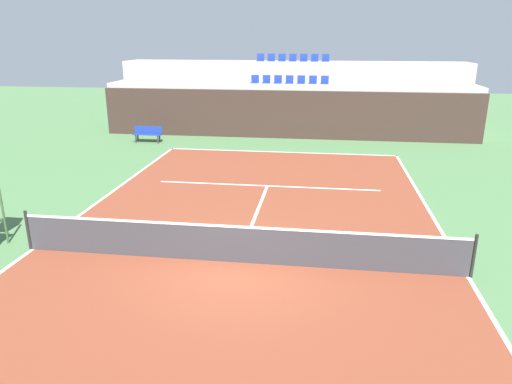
{
  "coord_description": "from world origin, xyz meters",
  "views": [
    {
      "loc": [
        1.94,
        -10.46,
        5.31
      ],
      "look_at": [
        0.19,
        2.0,
        1.2
      ],
      "focal_mm": 33.39,
      "sensor_mm": 36.0,
      "label": 1
    }
  ],
  "objects": [
    {
      "name": "centre_service_line",
      "position": [
        0.0,
        3.2,
        0.01
      ],
      "size": [
        0.1,
        6.4,
        0.0
      ],
      "primitive_type": "cube",
      "color": "white",
      "rests_on": "court_surface"
    },
    {
      "name": "stands_tier_lower",
      "position": [
        0.0,
        16.75,
        1.41
      ],
      "size": [
        20.5,
        2.4,
        2.83
      ],
      "primitive_type": "cube",
      "color": "#9E9E99",
      "rests_on": "ground_plane"
    },
    {
      "name": "court_surface",
      "position": [
        0.0,
        0.0,
        0.01
      ],
      "size": [
        11.0,
        24.0,
        0.01
      ],
      "primitive_type": "cube",
      "color": "brown",
      "rests_on": "ground_plane"
    },
    {
      "name": "ground_plane",
      "position": [
        0.0,
        0.0,
        0.0
      ],
      "size": [
        80.0,
        80.0,
        0.0
      ],
      "primitive_type": "plane",
      "color": "#477042"
    },
    {
      "name": "seating_row_lower",
      "position": [
        0.0,
        16.85,
        2.95
      ],
      "size": [
        4.37,
        0.44,
        0.44
      ],
      "color": "navy",
      "rests_on": "stands_tier_lower"
    },
    {
      "name": "stands_tier_upper",
      "position": [
        0.0,
        19.15,
        1.96
      ],
      "size": [
        20.5,
        2.4,
        3.92
      ],
      "primitive_type": "cube",
      "color": "#9E9E99",
      "rests_on": "ground_plane"
    },
    {
      "name": "tennis_net",
      "position": [
        0.0,
        0.0,
        0.51
      ],
      "size": [
        11.08,
        0.08,
        1.07
      ],
      "color": "black",
      "rests_on": "court_surface"
    },
    {
      "name": "baseline_far",
      "position": [
        0.0,
        11.95,
        0.01
      ],
      "size": [
        11.0,
        0.1,
        0.0
      ],
      "primitive_type": "cube",
      "color": "white",
      "rests_on": "court_surface"
    },
    {
      "name": "seating_row_upper",
      "position": [
        0.0,
        19.25,
        4.04
      ],
      "size": [
        4.37,
        0.44,
        0.44
      ],
      "color": "navy",
      "rests_on": "stands_tier_upper"
    },
    {
      "name": "player_bench",
      "position": [
        -7.14,
        13.24,
        0.51
      ],
      "size": [
        1.5,
        0.4,
        0.85
      ],
      "color": "navy",
      "rests_on": "ground_plane"
    },
    {
      "name": "service_line_far",
      "position": [
        0.0,
        6.4,
        0.01
      ],
      "size": [
        8.26,
        0.1,
        0.0
      ],
      "primitive_type": "cube",
      "color": "white",
      "rests_on": "court_surface"
    },
    {
      "name": "back_wall",
      "position": [
        0.0,
        15.4,
        1.29
      ],
      "size": [
        20.5,
        0.3,
        2.58
      ],
      "primitive_type": "cube",
      "color": "#33231E",
      "rests_on": "ground_plane"
    },
    {
      "name": "sideline_right",
      "position": [
        5.45,
        0.0,
        0.01
      ],
      "size": [
        0.1,
        24.0,
        0.0
      ],
      "primitive_type": "cube",
      "color": "white",
      "rests_on": "court_surface"
    },
    {
      "name": "sideline_left",
      "position": [
        -5.45,
        0.0,
        0.01
      ],
      "size": [
        0.1,
        24.0,
        0.0
      ],
      "primitive_type": "cube",
      "color": "white",
      "rests_on": "court_surface"
    }
  ]
}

